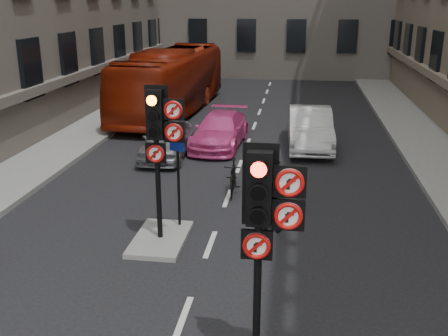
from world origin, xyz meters
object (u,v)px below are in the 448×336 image
(motorcycle, at_px, (233,177))
(signal_near, at_px, (265,212))
(signal_far, at_px, (160,131))
(motorcyclist, at_px, (272,194))
(car_white, at_px, (310,128))
(bus_red, at_px, (172,81))
(info_sign, at_px, (178,170))
(car_pink, at_px, (220,130))
(car_silver, at_px, (167,140))

(motorcycle, bearing_deg, signal_near, -82.43)
(signal_far, height_order, motorcyclist, signal_far)
(signal_near, xyz_separation_m, car_white, (0.91, 12.80, -1.83))
(car_white, distance_m, motorcycle, 5.83)
(signal_far, relative_size, motorcyclist, 1.88)
(motorcycle, bearing_deg, bus_red, 109.22)
(signal_near, relative_size, info_sign, 1.60)
(signal_far, relative_size, car_pink, 0.83)
(signal_near, distance_m, info_sign, 5.40)
(car_white, xyz_separation_m, motorcyclist, (-1.02, -7.79, 0.20))
(signal_far, bearing_deg, car_pink, 89.51)
(signal_far, bearing_deg, bus_red, 102.62)
(car_white, xyz_separation_m, motorcycle, (-2.29, -5.35, -0.26))
(car_pink, xyz_separation_m, motorcyclist, (2.41, -7.47, 0.32))
(car_silver, relative_size, motorcycle, 2.32)
(car_silver, distance_m, bus_red, 7.73)
(bus_red, bearing_deg, car_white, -35.90)
(car_white, bearing_deg, signal_far, -113.97)
(car_silver, bearing_deg, signal_far, -77.95)
(car_silver, bearing_deg, car_white, 20.42)
(car_white, xyz_separation_m, bus_red, (-6.70, 5.48, 0.82))
(signal_near, relative_size, car_white, 0.79)
(motorcycle, bearing_deg, car_white, 63.90)
(bus_red, relative_size, motorcyclist, 5.93)
(car_pink, distance_m, motorcycle, 5.16)
(car_white, xyz_separation_m, car_pink, (-3.43, -0.33, -0.12))
(info_sign, bearing_deg, motorcyclist, 24.91)
(info_sign, bearing_deg, bus_red, 122.30)
(car_silver, distance_m, motorcyclist, 7.07)
(signal_near, xyz_separation_m, info_sign, (-2.39, 4.74, -1.02))
(motorcycle, bearing_deg, motorcyclist, -65.46)
(signal_far, height_order, car_pink, signal_far)
(motorcycle, distance_m, motorcyclist, 2.79)
(car_silver, xyz_separation_m, info_sign, (1.81, -6.03, 0.91))
(car_pink, height_order, info_sign, info_sign)
(signal_near, distance_m, car_pink, 12.88)
(car_silver, distance_m, car_white, 5.50)
(signal_far, relative_size, info_sign, 1.60)
(car_pink, bearing_deg, bus_red, 122.52)
(car_white, bearing_deg, signal_near, -96.30)
(signal_far, xyz_separation_m, motorcyclist, (2.49, 1.01, -1.75))
(signal_near, height_order, motorcycle, signal_near)
(car_silver, bearing_deg, motorcyclist, -55.91)
(motorcyclist, bearing_deg, signal_near, 113.57)
(motorcyclist, distance_m, info_sign, 2.37)
(signal_far, bearing_deg, signal_near, -56.98)
(motorcyclist, xyz_separation_m, info_sign, (-2.27, -0.27, 0.61))
(signal_near, relative_size, motorcycle, 2.19)
(car_white, relative_size, motorcycle, 2.78)
(signal_near, height_order, signal_far, signal_far)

